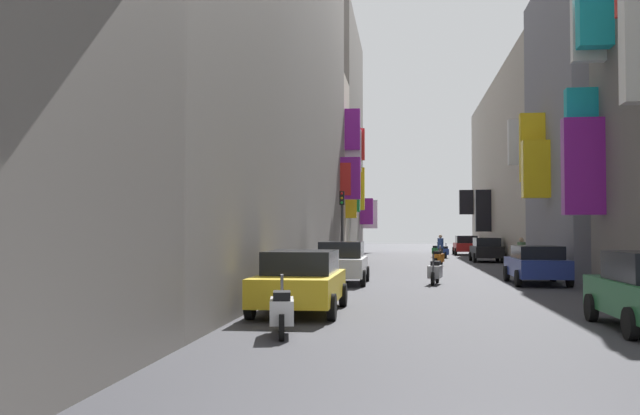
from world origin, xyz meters
name	(u,v)px	position (x,y,z in m)	size (l,w,h in m)	color
ground_plane	(429,271)	(0.00, 30.00, 0.00)	(140.00, 140.00, 0.00)	#38383D
building_left_mid_a	(238,49)	(-8.00, 22.86, 9.46)	(7.19, 32.46, 18.93)	slate
building_left_mid_b	(303,170)	(-7.94, 41.28, 6.07)	(7.23, 4.44, 12.11)	#B2A899
building_left_mid_c	(321,141)	(-7.99, 51.77, 9.38)	(7.39, 16.48, 18.79)	slate
building_right_mid_c	(614,124)	(7.98, 26.85, 6.68)	(7.14, 10.15, 13.37)	gray
building_right_far	(534,171)	(7.99, 45.97, 6.23)	(7.23, 28.08, 12.46)	#B2A899
parked_car_white	(342,262)	(-3.57, 21.06, 0.81)	(1.95, 3.90, 1.57)	white
parked_car_blue	(536,264)	(3.62, 21.58, 0.76)	(1.94, 4.16, 1.43)	navy
parked_car_black	(486,249)	(3.96, 40.13, 0.79)	(1.88, 4.20, 1.52)	black
parked_car_yellow	(301,280)	(-3.75, 11.84, 0.78)	(2.02, 4.44, 1.49)	gold
parked_car_red	(466,245)	(3.80, 52.72, 0.81)	(2.01, 3.95, 1.56)	#B21E1E
scooter_blue	(446,252)	(1.76, 45.92, 0.46)	(0.55, 1.88, 1.13)	#2D4CAD
scooter_white	(282,311)	(-3.56, 8.07, 0.46)	(0.62, 1.82, 1.13)	silver
scooter_orange	(438,258)	(0.66, 34.23, 0.46)	(0.71, 1.79, 1.13)	orange
scooter_green	(436,251)	(1.18, 48.12, 0.46)	(0.71, 1.76, 1.13)	#287F3D
scooter_silver	(435,272)	(-0.11, 21.12, 0.46)	(0.61, 1.76, 1.13)	#ADADB2
pedestrian_crossing	(441,248)	(1.09, 40.22, 0.86)	(0.39, 0.39, 1.72)	#3B3B3B
pedestrian_near_left	(521,255)	(4.22, 28.50, 0.83)	(0.50, 0.50, 1.66)	#353535
traffic_light_near_corner	(342,215)	(-4.60, 32.94, 2.82)	(0.26, 0.34, 4.13)	#2D2D2D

